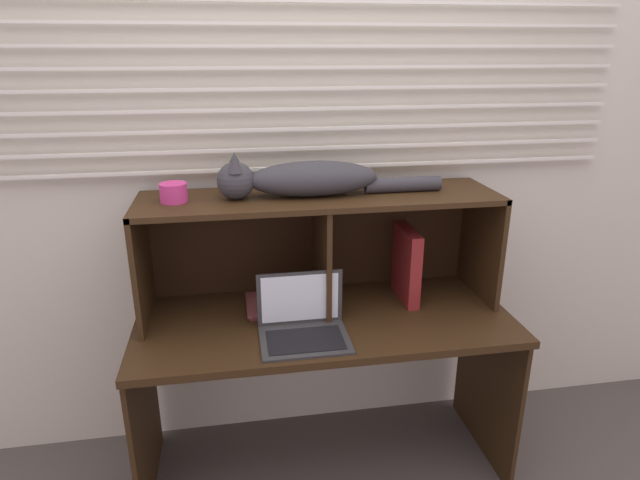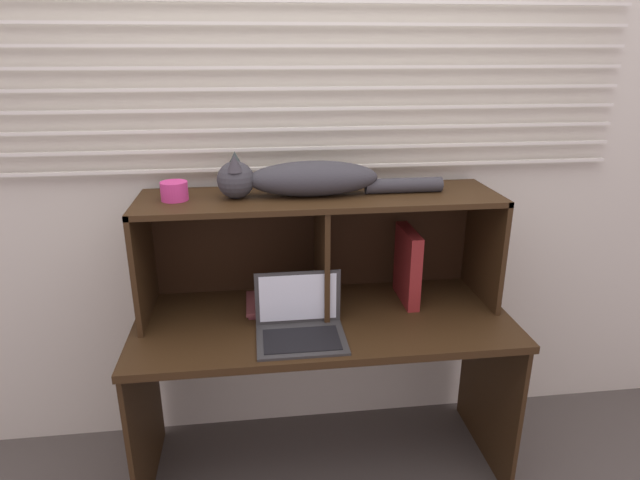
% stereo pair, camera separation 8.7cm
% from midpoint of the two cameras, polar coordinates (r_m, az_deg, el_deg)
% --- Properties ---
extents(back_panel_with_blinds, '(4.40, 0.08, 2.50)m').
position_cam_midpoint_polar(back_panel_with_blinds, '(2.30, 0.34, 7.84)').
color(back_panel_with_blinds, beige).
rests_on(back_panel_with_blinds, ground).
extents(desk, '(1.48, 0.64, 0.72)m').
position_cam_midpoint_polar(desk, '(2.21, 1.53, -11.35)').
color(desk, '#31200F').
rests_on(desk, ground).
extents(hutch_shelf_unit, '(1.40, 0.38, 0.47)m').
position_cam_midpoint_polar(hutch_shelf_unit, '(2.16, 1.05, 1.42)').
color(hutch_shelf_unit, '#31200F').
rests_on(hutch_shelf_unit, desk).
extents(cat, '(0.87, 0.17, 0.17)m').
position_cam_midpoint_polar(cat, '(2.06, -0.57, 6.52)').
color(cat, '#343338').
rests_on(cat, hutch_shelf_unit).
extents(laptop, '(0.32, 0.25, 0.22)m').
position_cam_midpoint_polar(laptop, '(2.00, -0.87, -8.94)').
color(laptop, '#313131').
rests_on(laptop, desk).
extents(binder_upright, '(0.05, 0.24, 0.31)m').
position_cam_midpoint_polar(binder_upright, '(2.26, 10.36, -2.70)').
color(binder_upright, maroon).
rests_on(binder_upright, desk).
extents(book_stack, '(0.19, 0.23, 0.03)m').
position_cam_midpoint_polar(book_stack, '(2.23, -4.30, -6.77)').
color(book_stack, brown).
rests_on(book_stack, desk).
extents(small_basket, '(0.10, 0.10, 0.07)m').
position_cam_midpoint_polar(small_basket, '(2.07, -14.06, 5.07)').
color(small_basket, '#C7357C').
rests_on(small_basket, hutch_shelf_unit).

